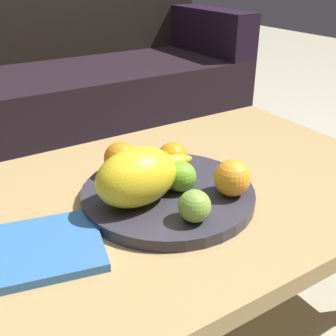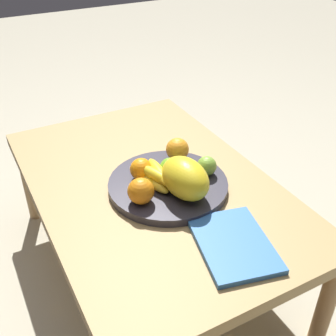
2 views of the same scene
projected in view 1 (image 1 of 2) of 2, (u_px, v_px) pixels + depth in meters
name	position (u px, v px, depth m)	size (l,w,h in m)	color
ground_plane	(178.00, 310.00, 1.10)	(8.00, 8.00, 0.00)	#B0A990
coffee_table	(180.00, 202.00, 0.95)	(1.07, 0.70, 0.38)	tan
couch	(64.00, 86.00, 1.96)	(1.70, 0.70, 0.90)	black
fruit_bowl	(168.00, 194.00, 0.88)	(0.37, 0.37, 0.03)	#322F3A
melon_large_front	(137.00, 177.00, 0.80)	(0.17, 0.12, 0.12)	yellow
orange_front	(171.00, 158.00, 0.93)	(0.07, 0.07, 0.07)	orange
orange_left	(232.00, 178.00, 0.84)	(0.08, 0.08, 0.08)	orange
orange_right	(121.00, 159.00, 0.92)	(0.08, 0.08, 0.08)	orange
apple_front	(195.00, 206.00, 0.75)	(0.06, 0.06, 0.06)	#7EAB3B
apple_left	(181.00, 176.00, 0.85)	(0.06, 0.06, 0.06)	#6EAF29
banana_bunch	(156.00, 168.00, 0.89)	(0.17, 0.15, 0.06)	yellow
magazine	(29.00, 251.00, 0.71)	(0.25, 0.18, 0.02)	#336CB0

